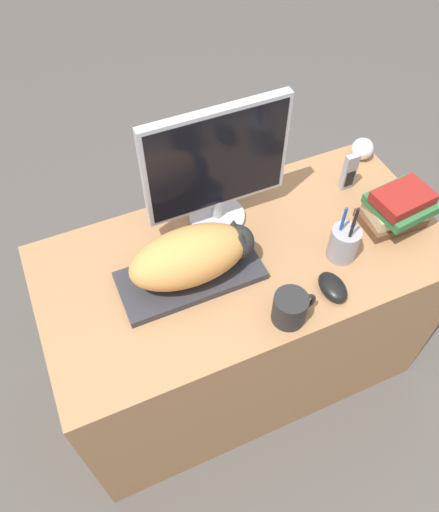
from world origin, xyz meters
The scene contains 11 objects.
ground_plane centered at (0.00, 0.00, 0.00)m, with size 12.00×12.00×0.00m, color #4C4742.
desk centered at (0.00, 0.31, 0.36)m, with size 1.25×0.62×0.73m.
keyboard centered at (-0.18, 0.30, 0.74)m, with size 0.41×0.19×0.02m.
cat centered at (-0.17, 0.30, 0.83)m, with size 0.37×0.17×0.16m.
monitor centered at (-0.02, 0.48, 0.95)m, with size 0.44×0.18×0.41m.
computer_mouse centered at (0.17, 0.10, 0.75)m, with size 0.07×0.11×0.04m.
coffee_mug centered at (0.02, 0.07, 0.77)m, with size 0.13×0.09×0.09m.
pen_cup centered at (0.26, 0.20, 0.79)m, with size 0.09×0.09×0.22m.
baseball centered at (0.57, 0.55, 0.77)m, with size 0.08×0.08×0.08m.
phone centered at (0.43, 0.44, 0.79)m, with size 0.04×0.02×0.14m.
book_stack centered at (0.48, 0.24, 0.80)m, with size 0.20×0.18×0.14m.
Camera 1 is at (-0.44, -0.50, 1.91)m, focal length 35.00 mm.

